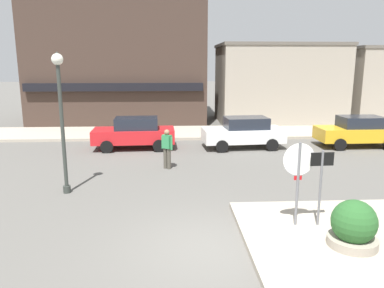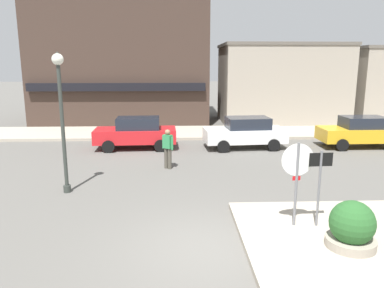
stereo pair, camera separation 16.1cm
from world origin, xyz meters
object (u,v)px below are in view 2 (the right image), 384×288
object	(u,v)px
stop_sign	(297,173)
lamp_post	(61,103)
pedestrian_crossing_near	(168,148)
parked_car_third	(360,131)
parked_car_nearest	(136,132)
parked_car_second	(245,132)
planter	(352,230)
one_way_sign	(319,181)

from	to	relation	value
stop_sign	lamp_post	world-z (taller)	lamp_post
lamp_post	pedestrian_crossing_near	size ratio (longest dim) A/B	2.82
parked_car_third	pedestrian_crossing_near	bearing A→B (deg)	-159.57
parked_car_nearest	parked_car_second	distance (m)	5.45
stop_sign	planter	distance (m)	1.78
lamp_post	one_way_sign	bearing A→B (deg)	-24.06
parked_car_nearest	parked_car_second	world-z (taller)	same
planter	parked_car_third	bearing A→B (deg)	63.19
parked_car_nearest	parked_car_third	world-z (taller)	same
parked_car_third	one_way_sign	bearing A→B (deg)	-121.07
parked_car_second	pedestrian_crossing_near	xyz separation A→B (m)	(-3.78, -3.59, 0.06)
stop_sign	lamp_post	xyz separation A→B (m)	(-6.62, 3.15, 1.44)
parked_car_third	pedestrian_crossing_near	xyz separation A→B (m)	(-9.65, -3.60, 0.06)
one_way_sign	planter	size ratio (longest dim) A/B	1.71
stop_sign	parked_car_nearest	distance (m)	10.87
one_way_sign	parked_car_second	xyz separation A→B (m)	(-0.13, 9.53, -0.52)
parked_car_second	pedestrian_crossing_near	world-z (taller)	pedestrian_crossing_near
parked_car_nearest	pedestrian_crossing_near	xyz separation A→B (m)	(1.66, -3.74, 0.06)
planter	parked_car_third	world-z (taller)	parked_car_third
planter	parked_car_third	distance (m)	11.96
one_way_sign	planter	distance (m)	1.42
stop_sign	lamp_post	distance (m)	7.48
one_way_sign	lamp_post	world-z (taller)	lamp_post
lamp_post	parked_car_third	bearing A→B (deg)	26.06
parked_car_third	pedestrian_crossing_near	world-z (taller)	pedestrian_crossing_near
parked_car_nearest	stop_sign	bearing A→B (deg)	-62.46
one_way_sign	parked_car_third	world-z (taller)	one_way_sign
stop_sign	parked_car_third	world-z (taller)	stop_sign
lamp_post	parked_car_second	size ratio (longest dim) A/B	1.10
parked_car_nearest	planter	bearing A→B (deg)	-61.26
planter	lamp_post	size ratio (longest dim) A/B	0.27
stop_sign	pedestrian_crossing_near	xyz separation A→B (m)	(-3.35, 5.88, -0.65)
planter	pedestrian_crossing_near	size ratio (longest dim) A/B	0.76
stop_sign	parked_car_second	bearing A→B (deg)	87.37
parked_car_third	lamp_post	bearing A→B (deg)	-153.94
stop_sign	parked_car_third	size ratio (longest dim) A/B	0.57
pedestrian_crossing_near	stop_sign	bearing A→B (deg)	-60.32
planter	lamp_post	xyz separation A→B (m)	(-7.54, 4.35, 2.40)
planter	parked_car_nearest	bearing A→B (deg)	118.74
one_way_sign	pedestrian_crossing_near	distance (m)	7.12
parked_car_third	planter	bearing A→B (deg)	-116.81
one_way_sign	pedestrian_crossing_near	size ratio (longest dim) A/B	1.30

